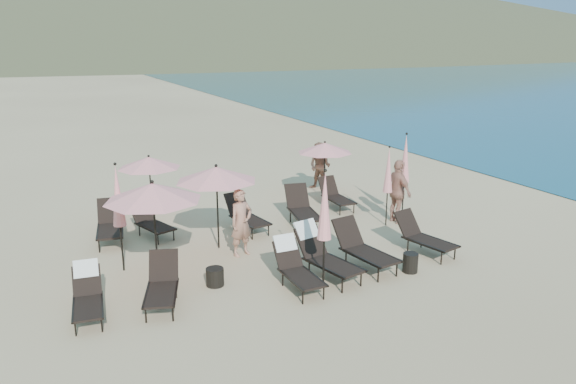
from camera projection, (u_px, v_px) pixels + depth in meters
name	position (u px, v px, depth m)	size (l,w,h in m)	color
ground	(353.00, 272.00, 13.41)	(800.00, 800.00, 0.00)	#D6BA8C
lounger_0	(87.00, 294.00, 11.21)	(0.74, 1.61, 0.97)	black
lounger_1	(162.00, 284.00, 11.68)	(1.12, 1.78, 0.96)	black
lounger_2	(296.00, 266.00, 12.50)	(0.62, 1.66, 1.03)	black
lounger_3	(323.00, 253.00, 13.05)	(1.05, 1.98, 1.17)	black
lounger_4	(363.00, 248.00, 13.55)	(0.96, 1.94, 1.07)	black
lounger_5	(423.00, 236.00, 14.46)	(0.99, 1.81, 0.99)	black
lounger_6	(110.00, 224.00, 15.31)	(0.97, 1.87, 1.02)	black
lounger_7	(151.00, 222.00, 15.69)	(1.07, 1.68, 0.91)	black
lounger_8	(246.00, 215.00, 16.17)	(0.88, 1.77, 0.97)	black
lounger_9	(302.00, 208.00, 16.64)	(1.04, 1.95, 1.07)	black
lounger_10	(335.00, 195.00, 18.25)	(0.65, 1.62, 0.93)	black
umbrella_open_0	(153.00, 192.00, 12.46)	(2.20, 2.20, 2.37)	black
umbrella_open_1	(216.00, 174.00, 14.37)	(2.12, 2.12, 2.28)	black
umbrella_open_2	(149.00, 163.00, 16.73)	(1.88, 1.88, 2.02)	black
umbrella_open_3	(325.00, 148.00, 18.95)	(1.87, 1.87, 2.02)	black
umbrella_closed_0	(325.00, 207.00, 12.02)	(0.32, 0.32, 2.74)	black
umbrella_closed_1	(405.00, 159.00, 16.88)	(0.31, 0.31, 2.67)	black
umbrella_closed_2	(118.00, 196.00, 12.99)	(0.31, 0.31, 2.66)	black
umbrella_closed_3	(388.00, 171.00, 16.24)	(0.28, 0.28, 2.40)	black
side_table_0	(215.00, 277.00, 12.62)	(0.41, 0.41, 0.41)	black
side_table_1	(410.00, 263.00, 13.34)	(0.36, 0.36, 0.47)	black
beachgoer_a	(241.00, 223.00, 14.20)	(0.64, 0.42, 1.74)	#AC745D
beachgoer_b	(320.00, 166.00, 20.34)	(0.84, 0.66, 1.74)	#9C6650
beachgoer_c	(398.00, 191.00, 16.71)	(1.13, 0.47, 1.93)	tan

